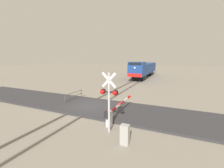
{
  "coord_description": "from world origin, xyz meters",
  "views": [
    {
      "loc": [
        7.61,
        -11.91,
        4.75
      ],
      "look_at": [
        1.13,
        2.64,
        1.92
      ],
      "focal_mm": 24.15,
      "sensor_mm": 36.0,
      "label": 1
    }
  ],
  "objects_px": {
    "locomotive": "(144,69)",
    "crossing_gate": "(113,113)",
    "guard_railing": "(74,95)",
    "crossing_signal": "(109,96)",
    "utility_cabinet": "(125,135)"
  },
  "relations": [
    {
      "from": "locomotive",
      "to": "crossing_gate",
      "type": "relative_size",
      "value": 3.14
    },
    {
      "from": "crossing_gate",
      "to": "utility_cabinet",
      "type": "height_order",
      "value": "crossing_gate"
    },
    {
      "from": "crossing_signal",
      "to": "crossing_gate",
      "type": "bearing_deg",
      "value": 103.11
    },
    {
      "from": "guard_railing",
      "to": "utility_cabinet",
      "type": "bearing_deg",
      "value": -36.12
    },
    {
      "from": "locomotive",
      "to": "utility_cabinet",
      "type": "xyz_separation_m",
      "value": [
        5.14,
        -28.45,
        -1.45
      ]
    },
    {
      "from": "crossing_signal",
      "to": "guard_railing",
      "type": "distance_m",
      "value": 8.46
    },
    {
      "from": "crossing_gate",
      "to": "utility_cabinet",
      "type": "xyz_separation_m",
      "value": [
        1.7,
        -2.28,
        -0.19
      ]
    },
    {
      "from": "locomotive",
      "to": "guard_railing",
      "type": "relative_size",
      "value": 5.72
    },
    {
      "from": "locomotive",
      "to": "crossing_signal",
      "type": "distance_m",
      "value": 27.83
    },
    {
      "from": "crossing_signal",
      "to": "guard_railing",
      "type": "xyz_separation_m",
      "value": [
        -6.63,
        4.96,
        -1.76
      ]
    },
    {
      "from": "crossing_signal",
      "to": "utility_cabinet",
      "type": "relative_size",
      "value": 3.4
    },
    {
      "from": "locomotive",
      "to": "crossing_signal",
      "type": "relative_size",
      "value": 4.39
    },
    {
      "from": "crossing_signal",
      "to": "crossing_gate",
      "type": "xyz_separation_m",
      "value": [
        -0.33,
        1.4,
        -1.63
      ]
    },
    {
      "from": "locomotive",
      "to": "crossing_gate",
      "type": "distance_m",
      "value": 26.42
    },
    {
      "from": "crossing_signal",
      "to": "utility_cabinet",
      "type": "bearing_deg",
      "value": -32.72
    }
  ]
}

